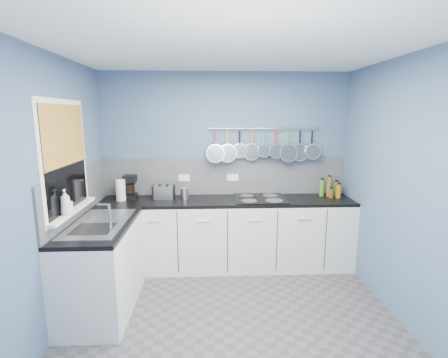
{
  "coord_description": "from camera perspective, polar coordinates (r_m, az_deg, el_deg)",
  "views": [
    {
      "loc": [
        -0.21,
        -2.9,
        1.95
      ],
      "look_at": [
        -0.05,
        0.75,
        1.25
      ],
      "focal_mm": 26.77,
      "sensor_mm": 36.0,
      "label": 1
    }
  ],
  "objects": [
    {
      "name": "canister",
      "position": [
        4.28,
        -6.74,
        -2.47
      ],
      "size": [
        0.12,
        0.12,
        0.14
      ],
      "primitive_type": "cylinder",
      "rotation": [
        0.0,
        0.0,
        0.3
      ],
      "color": "silver",
      "rests_on": "worktop_back"
    },
    {
      "name": "condiment_0",
      "position": [
        4.63,
        18.61,
        -1.59
      ],
      "size": [
        0.07,
        0.07,
        0.19
      ],
      "primitive_type": "cylinder",
      "color": "#265919",
      "rests_on": "worktop_back"
    },
    {
      "name": "pan_6",
      "position": [
        4.48,
        10.83,
        5.7
      ],
      "size": [
        0.24,
        0.1,
        0.43
      ],
      "primitive_type": null,
      "color": "silver",
      "rests_on": "pot_rail"
    },
    {
      "name": "toaster",
      "position": [
        4.33,
        -10.24,
        -2.23
      ],
      "size": [
        0.28,
        0.18,
        0.17
      ],
      "primitive_type": "cube",
      "rotation": [
        0.0,
        0.0,
        -0.14
      ],
      "color": "silver",
      "rests_on": "worktop_back"
    },
    {
      "name": "pan_4",
      "position": [
        4.41,
        6.81,
        6.15
      ],
      "size": [
        0.18,
        0.09,
        0.37
      ],
      "primitive_type": null,
      "color": "silver",
      "rests_on": "pot_rail"
    },
    {
      "name": "pot_rail",
      "position": [
        4.41,
        6.84,
        8.57
      ],
      "size": [
        1.45,
        0.02,
        0.02
      ],
      "primitive_type": "cylinder",
      "rotation": [
        0.0,
        1.57,
        0.0
      ],
      "color": "silver",
      "rests_on": "wall_back"
    },
    {
      "name": "backsplash_left",
      "position": [
        3.85,
        -23.44,
        -2.07
      ],
      "size": [
        0.02,
        1.8,
        0.5
      ],
      "primitive_type": "cube",
      "color": "slate",
      "rests_on": "wall_left"
    },
    {
      "name": "condiment_3",
      "position": [
        4.55,
        18.97,
        -1.96
      ],
      "size": [
        0.07,
        0.07,
        0.18
      ],
      "primitive_type": "cylinder",
      "color": "#8C5914",
      "rests_on": "worktop_back"
    },
    {
      "name": "worktop_back",
      "position": [
        4.24,
        0.42,
        -3.75
      ],
      "size": [
        3.2,
        0.6,
        0.04
      ],
      "primitive_type": "cube",
      "color": "black",
      "rests_on": "cabinet_run_back"
    },
    {
      "name": "ceiling",
      "position": [
        2.96,
        1.71,
        21.72
      ],
      "size": [
        3.2,
        3.0,
        0.02
      ],
      "primitive_type": "cube",
      "color": "white",
      "rests_on": "ground"
    },
    {
      "name": "socket_right",
      "position": [
        4.46,
        1.53,
        0.26
      ],
      "size": [
        0.15,
        0.01,
        0.09
      ],
      "primitive_type": "cube",
      "color": "white",
      "rests_on": "backsplash_back"
    },
    {
      "name": "sink_unit",
      "position": [
        3.54,
        -20.47,
        -7.05
      ],
      "size": [
        0.5,
        0.95,
        0.01
      ],
      "primitive_type": "cube",
      "color": "silver",
      "rests_on": "worktop_left"
    },
    {
      "name": "condiment_2",
      "position": [
        4.58,
        16.36,
        -1.44
      ],
      "size": [
        0.06,
        0.06,
        0.22
      ],
      "primitive_type": "cylinder",
      "color": "#3F721E",
      "rests_on": "worktop_back"
    },
    {
      "name": "condiment_1",
      "position": [
        4.58,
        17.49,
        -1.23
      ],
      "size": [
        0.06,
        0.06,
        0.26
      ],
      "primitive_type": "cylinder",
      "color": "brown",
      "rests_on": "worktop_back"
    },
    {
      "name": "cabinet_run_back",
      "position": [
        4.38,
        0.41,
        -9.46
      ],
      "size": [
        3.2,
        0.6,
        0.86
      ],
      "primitive_type": "cube",
      "color": "silver",
      "rests_on": "ground"
    },
    {
      "name": "hob",
      "position": [
        4.29,
        6.2,
        -3.31
      ],
      "size": [
        0.64,
        0.57,
        0.01
      ],
      "primitive_type": "cube",
      "color": "black",
      "rests_on": "worktop_back"
    },
    {
      "name": "socket_left",
      "position": [
        4.47,
        -6.82,
        0.19
      ],
      "size": [
        0.15,
        0.01,
        0.09
      ],
      "primitive_type": "cube",
      "color": "white",
      "rests_on": "backsplash_back"
    },
    {
      "name": "coffee_maker",
      "position": [
        4.43,
        -15.77,
        -1.31
      ],
      "size": [
        0.17,
        0.19,
        0.3
      ],
      "primitive_type": null,
      "rotation": [
        0.0,
        0.0,
        0.03
      ],
      "color": "black",
      "rests_on": "worktop_back"
    },
    {
      "name": "window_frame",
      "position": [
        3.51,
        -25.46,
        3.23
      ],
      "size": [
        0.01,
        1.0,
        1.1
      ],
      "primitive_type": "cube",
      "color": "white",
      "rests_on": "wall_left"
    },
    {
      "name": "pan_2",
      "position": [
        4.37,
        2.67,
        6.13
      ],
      "size": [
        0.19,
        0.06,
        0.38
      ],
      "primitive_type": null,
      "color": "silver",
      "rests_on": "pot_rail"
    },
    {
      "name": "condiment_4",
      "position": [
        4.52,
        17.84,
        -2.31
      ],
      "size": [
        0.06,
        0.06,
        0.12
      ],
      "primitive_type": "cylinder",
      "color": "brown",
      "rests_on": "worktop_back"
    },
    {
      "name": "pan_7",
      "position": [
        4.52,
        12.81,
        5.72
      ],
      "size": [
        0.24,
        0.07,
        0.43
      ],
      "primitive_type": null,
      "color": "silver",
      "rests_on": "pot_rail"
    },
    {
      "name": "pan_8",
      "position": [
        4.56,
        14.75,
        5.86
      ],
      "size": [
        0.21,
        0.11,
        0.4
      ],
      "primitive_type": null,
      "color": "silver",
      "rests_on": "pot_rail"
    },
    {
      "name": "floor",
      "position": [
        3.51,
        1.45,
        -23.13
      ],
      "size": [
        3.2,
        3.0,
        0.02
      ],
      "primitive_type": "cube",
      "color": "#47474C",
      "rests_on": "ground"
    },
    {
      "name": "wall_back",
      "position": [
        4.47,
        0.23,
        1.85
      ],
      "size": [
        3.2,
        0.02,
        2.5
      ],
      "primitive_type": "cube",
      "color": "#445D81",
      "rests_on": "ground"
    },
    {
      "name": "paper_towel",
      "position": [
        4.35,
        -17.24,
        -1.84
      ],
      "size": [
        0.15,
        0.15,
        0.26
      ],
      "primitive_type": "cylinder",
      "rotation": [
        0.0,
        0.0,
        -0.33
      ],
      "color": "white",
      "rests_on": "worktop_back"
    },
    {
      "name": "pan_1",
      "position": [
        4.36,
        0.58,
        5.77
      ],
      "size": [
        0.24,
        0.09,
        0.43
      ],
      "primitive_type": null,
      "color": "silver",
      "rests_on": "pot_rail"
    },
    {
      "name": "soap_bottle_b",
      "position": [
        3.41,
        -25.27,
        -4.04
      ],
      "size": [
        0.09,
        0.09,
        0.17
      ],
      "primitive_type": "imported",
      "rotation": [
        0.0,
        0.0,
        -0.18
      ],
      "color": "white",
      "rests_on": "window_sill"
    },
    {
      "name": "pan_0",
      "position": [
        4.36,
        -1.51,
        5.77
      ],
      "size": [
        0.24,
        0.12,
        0.43
      ],
      "primitive_type": null,
      "color": "silver",
      "rests_on": "pot_rail"
    },
    {
      "name": "cabinet_run_left",
      "position": [
        3.71,
        -19.97,
        -14.04
      ],
      "size": [
        0.6,
        1.2,
        0.86
      ],
      "primitive_type": "cube",
      "color": "silver",
      "rests_on": "ground"
    },
    {
      "name": "backsplash_back",
      "position": [
        4.47,
        0.24,
        0.54
      ],
      "size": [
        3.2,
        0.02,
        0.5
      ],
      "primitive_type": "cube",
      "color": "slate",
      "rests_on": "wall_back"
    },
    {
      "name": "pan_3",
      "position": [
        4.39,
        4.75,
        5.89
      ],
      "size": [
        0.22,
        0.06,
        0.41
      ],
      "primitive_type": null,
      "color": "silver",
      "rests_on": "pot_rail"
    },
    {
      "name": "window_glass",
      "position": [
        3.5,
        -25.38,
        3.23
      ],
      "size": [
        0.01,
        0.9,
        1.0
      ],
      "primitive_type": "cube",
      "color": "black",
      "rests_on": "wall_left"
    },
    {
      "name": "wall_right",
      "position": [
        3.49,
        28.95,
        -2.11
      ],
      "size": [
        0.02,
        3.0,
        2.5
      ],
      "primitive_type": "cube",
      "color": "#445D81",
      "rests_on": "ground"
    },
    {
      "name": "pan_5",
      "position": [
        4.44,
        8.84,
        6.04
      ],
      "size": [
        0.2,
        0.1,
        0.39
      ],
      "primitive_type": null,
      "color": "silver",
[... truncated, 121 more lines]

